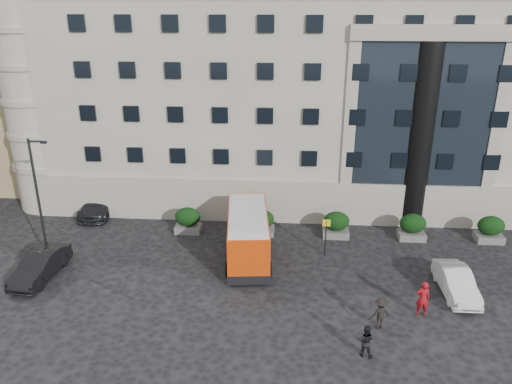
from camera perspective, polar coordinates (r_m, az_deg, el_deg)
ground at (r=28.64m, az=-2.83°, el=-11.64°), size 120.00×120.00×0.00m
civic_building at (r=46.37m, az=7.84°, el=13.04°), size 44.00×24.00×18.00m
entrance_column at (r=36.41m, az=18.20°, el=5.86°), size 1.80×1.80×13.00m
apartment_far at (r=68.89m, az=-22.76°, el=16.02°), size 13.00×13.00×22.00m
hedge_a at (r=35.57m, az=-7.80°, el=-3.17°), size 1.80×1.26×1.84m
hedge_b at (r=34.90m, az=0.60°, el=-3.45°), size 1.80×1.26×1.84m
hedge_c at (r=35.01m, az=9.15°, el=-3.66°), size 1.80×1.26×1.84m
hedge_d at (r=35.88m, az=17.46°, el=-3.79°), size 1.80×1.26×1.84m
hedge_e at (r=37.46m, az=25.23°, el=-3.84°), size 1.80×1.26×1.84m
street_lamp at (r=32.72m, az=-23.56°, el=-0.54°), size 1.16×0.18×8.00m
bus_stop_sign at (r=32.07m, az=8.01°, el=-4.45°), size 0.50×0.08×2.52m
minibus at (r=31.57m, az=-0.95°, el=-4.81°), size 3.29×7.43×3.01m
red_truck at (r=44.89m, az=-19.28°, el=2.04°), size 3.39×6.19×3.18m
parked_car_b at (r=32.42m, az=-23.44°, el=-7.75°), size 1.99×4.82×1.55m
parked_car_c at (r=40.26m, az=-17.49°, el=-1.23°), size 2.57×5.52×1.56m
parked_car_d at (r=43.69m, az=-17.33°, el=0.40°), size 2.94×5.03×1.32m
white_taxi at (r=30.44m, az=21.91°, el=-9.57°), size 1.67×4.46×1.45m
pedestrian_a at (r=27.89m, az=18.52°, el=-11.46°), size 0.72×0.48×1.98m
pedestrian_b at (r=24.53m, az=12.41°, el=-16.26°), size 0.93×0.81×1.64m
pedestrian_c at (r=26.42m, az=13.98°, el=-13.30°), size 1.24×0.96×1.69m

